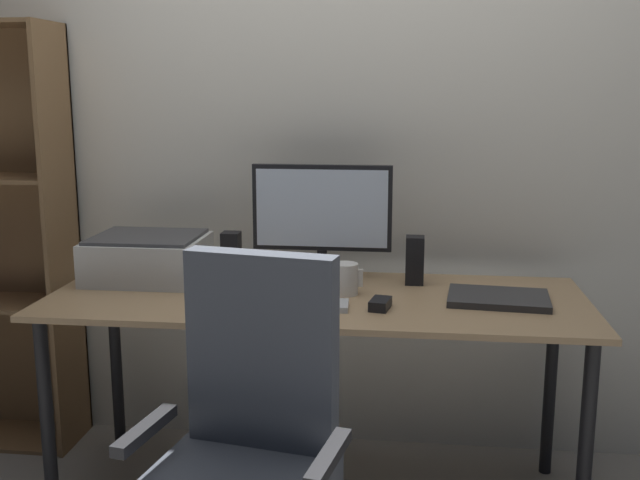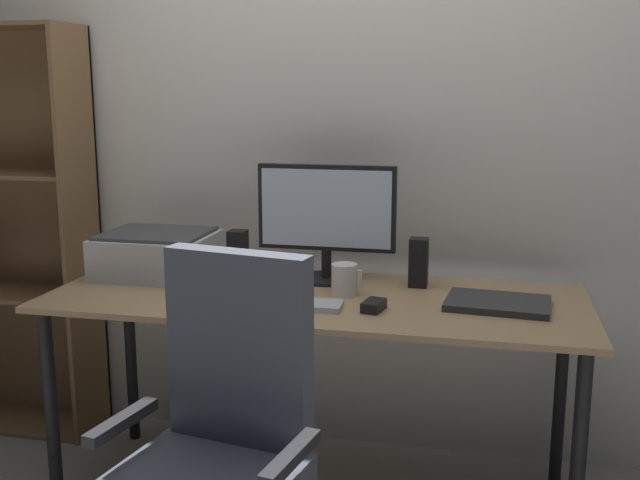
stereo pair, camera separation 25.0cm
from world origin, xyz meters
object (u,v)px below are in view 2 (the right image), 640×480
speaker_right (419,262)px  printer (157,254)px  desk (315,318)px  office_chair (215,473)px  coffee_mug (344,279)px  monitor (326,215)px  speaker_left (238,253)px  laptop (498,303)px  bookshelf (6,236)px  keyboard (296,304)px  mouse (374,306)px

speaker_right → printer: (-0.96, -0.05, -0.00)m
desk → office_chair: bearing=-97.7°
desk → coffee_mug: coffee_mug is taller
monitor → speaker_left: size_ratio=2.91×
laptop → bookshelf: 2.03m
keyboard → office_chair: size_ratio=0.29×
mouse → coffee_mug: 0.20m
mouse → speaker_right: size_ratio=0.56×
mouse → printer: size_ratio=0.24×
bookshelf → keyboard: bearing=-19.6°
monitor → office_chair: bearing=-95.6°
bookshelf → laptop: bearing=-9.7°
keyboard → office_chair: office_chair is taller
keyboard → mouse: 0.24m
keyboard → bookshelf: 1.46m
keyboard → coffee_mug: bearing=52.4°
monitor → coffee_mug: 0.27m
monitor → keyboard: (-0.02, -0.35, -0.23)m
monitor → speaker_left: 0.36m
monitor → coffee_mug: size_ratio=4.68×
coffee_mug → bookshelf: (-1.50, 0.32, 0.02)m
laptop → mouse: bearing=-155.5°
printer → bookshelf: size_ratio=0.24×
office_chair → coffee_mug: bearing=86.0°
office_chair → bookshelf: size_ratio=0.61×
mouse → coffee_mug: (-0.12, 0.16, 0.04)m
coffee_mug → speaker_right: 0.29m
laptop → printer: (-1.23, 0.14, 0.07)m
laptop → speaker_left: size_ratio=1.88×
mouse → printer: (-0.85, 0.28, 0.06)m
speaker_left → office_chair: bearing=-75.1°
laptop → speaker_left: (-0.93, 0.19, 0.07)m
printer → speaker_right: bearing=3.0°
keyboard → printer: (-0.60, 0.29, 0.07)m
keyboard → speaker_left: (-0.31, 0.34, 0.08)m
desk → coffee_mug: size_ratio=16.88×
speaker_right → office_chair: 1.06m
speaker_left → monitor: bearing=1.4°
keyboard → speaker_left: size_ratio=1.71×
monitor → laptop: (0.60, -0.20, -0.23)m
keyboard → bookshelf: (-1.37, 0.49, 0.06)m
monitor → speaker_right: bearing=-1.4°
speaker_right → monitor: bearing=178.6°
mouse → office_chair: bearing=-107.9°
mouse → monitor: bearing=134.5°
mouse → laptop: (0.38, 0.13, -0.01)m
mouse → speaker_right: (0.11, 0.33, 0.07)m
mouse → printer: 0.89m
coffee_mug → speaker_left: speaker_left is taller
desk → keyboard: 0.17m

